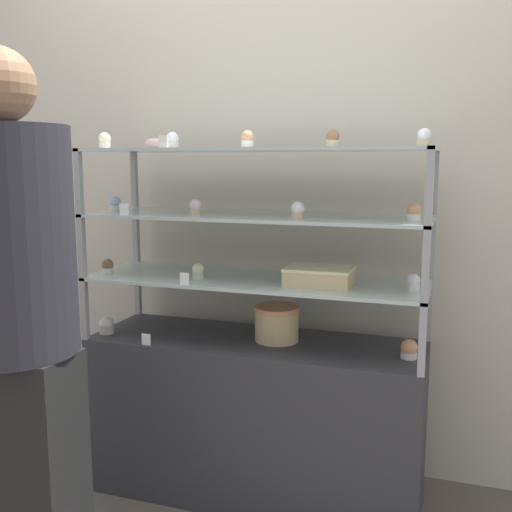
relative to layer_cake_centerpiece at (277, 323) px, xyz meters
name	(u,v)px	position (x,y,z in m)	size (l,w,h in m)	color
ground_plane	(256,491)	(-0.08, -0.02, -0.71)	(20.00, 20.00, 0.00)	brown
back_wall	(283,169)	(-0.08, 0.34, 0.59)	(8.00, 0.05, 2.60)	beige
display_base	(256,417)	(-0.08, -0.02, -0.39)	(1.30, 0.44, 0.64)	#333338
display_riser_lower	(256,282)	(-0.08, -0.02, 0.16)	(1.30, 0.44, 0.25)	#99999E
display_riser_middle	(256,218)	(-0.08, -0.02, 0.41)	(1.30, 0.44, 0.25)	#99999E
display_riser_upper	(256,152)	(-0.08, -0.02, 0.66)	(1.30, 0.44, 0.25)	#99999E
layer_cake_centerpiece	(277,323)	(0.00, 0.00, 0.00)	(0.18, 0.18, 0.14)	#DBBC84
sheet_cake_frosted	(319,276)	(0.18, -0.07, 0.21)	(0.24, 0.18, 0.07)	#DBBC84
cupcake_0	(107,326)	(-0.68, -0.13, -0.04)	(0.06, 0.06, 0.07)	beige
cupcake_1	(409,349)	(0.51, -0.05, -0.04)	(0.06, 0.06, 0.07)	white
price_tag_0	(146,339)	(-0.46, -0.22, -0.05)	(0.04, 0.00, 0.04)	white
cupcake_2	(108,267)	(-0.67, -0.12, 0.21)	(0.05, 0.05, 0.06)	white
cupcake_3	(198,271)	(-0.29, -0.10, 0.21)	(0.05, 0.05, 0.06)	beige
cupcake_4	(413,283)	(0.51, -0.06, 0.21)	(0.05, 0.05, 0.06)	white
price_tag_1	(185,279)	(-0.29, -0.22, 0.20)	(0.04, 0.00, 0.04)	white
cupcake_5	(115,204)	(-0.67, -0.06, 0.45)	(0.05, 0.05, 0.06)	white
cupcake_6	(196,207)	(-0.28, -0.12, 0.45)	(0.05, 0.05, 0.06)	#CCB28C
cupcake_7	(298,210)	(0.12, -0.14, 0.45)	(0.05, 0.05, 0.06)	#CCB28C
cupcake_8	(414,212)	(0.51, -0.08, 0.45)	(0.05, 0.05, 0.06)	white
price_tag_2	(124,209)	(-0.53, -0.22, 0.45)	(0.04, 0.00, 0.04)	white
cupcake_9	(105,141)	(-0.67, -0.12, 0.70)	(0.05, 0.05, 0.06)	beige
cupcake_10	(173,140)	(-0.39, -0.08, 0.70)	(0.05, 0.05, 0.06)	beige
cupcake_11	(248,139)	(-0.09, -0.10, 0.70)	(0.05, 0.05, 0.06)	white
cupcake_12	(333,139)	(0.22, -0.07, 0.70)	(0.05, 0.05, 0.06)	#CCB28C
cupcake_13	(424,138)	(0.53, -0.06, 0.70)	(0.05, 0.05, 0.06)	#CCB28C
price_tag_3	(163,141)	(-0.36, -0.22, 0.69)	(0.04, 0.00, 0.04)	white
donut_glazed	(161,144)	(-0.50, 0.02, 0.69)	(0.12, 0.12, 0.04)	#EFB2BC
customer_figure	(12,314)	(-0.60, -0.76, 0.17)	(0.39, 0.39, 1.66)	black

